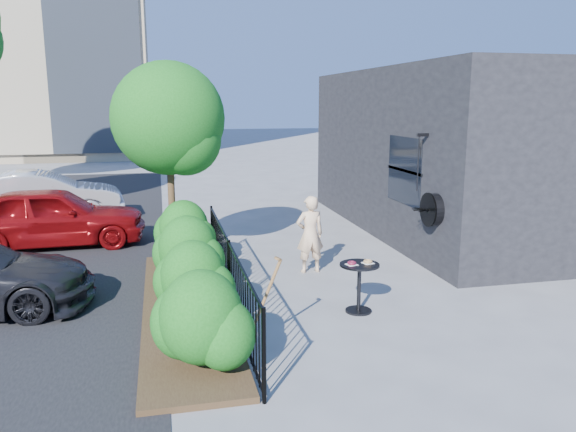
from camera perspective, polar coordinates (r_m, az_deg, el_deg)
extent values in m
plane|color=gray|center=(9.40, 3.32, -8.48)|extent=(120.00, 120.00, 0.00)
cube|color=black|center=(15.29, 18.82, 6.36)|extent=(6.00, 9.00, 4.00)
cube|color=black|center=(12.05, 11.78, 4.55)|extent=(0.04, 1.60, 1.40)
cube|color=black|center=(12.06, 11.80, 4.55)|extent=(0.05, 1.70, 0.06)
cylinder|color=black|center=(10.76, 14.52, 0.64)|extent=(0.18, 0.60, 0.60)
cylinder|color=black|center=(10.72, 14.04, 0.62)|extent=(0.03, 0.64, 0.64)
cube|color=black|center=(11.04, 13.59, 8.02)|extent=(0.25, 0.06, 0.06)
cylinder|color=black|center=(11.05, 13.08, 5.18)|extent=(0.02, 0.02, 1.05)
cylinder|color=black|center=(6.17, -2.46, -14.05)|extent=(0.05, 0.05, 1.10)
cylinder|color=black|center=(8.94, -5.96, -5.87)|extent=(0.05, 0.05, 1.10)
cylinder|color=black|center=(11.82, -7.73, -1.60)|extent=(0.05, 0.05, 1.10)
cube|color=black|center=(8.80, -6.03, -2.70)|extent=(0.03, 6.00, 0.03)
cube|color=black|center=(9.09, -5.90, -8.58)|extent=(0.03, 6.00, 0.03)
cylinder|color=black|center=(6.26, -2.63, -13.66)|extent=(0.02, 0.02, 1.04)
cylinder|color=black|center=(6.44, -2.95, -12.92)|extent=(0.02, 0.02, 1.04)
cylinder|color=black|center=(6.62, -3.26, -12.21)|extent=(0.02, 0.02, 1.04)
cylinder|color=black|center=(6.80, -3.55, -11.55)|extent=(0.02, 0.02, 1.04)
cylinder|color=black|center=(6.98, -3.82, -10.92)|extent=(0.02, 0.02, 1.04)
cylinder|color=black|center=(7.16, -4.08, -10.32)|extent=(0.02, 0.02, 1.04)
cylinder|color=black|center=(7.35, -4.32, -9.75)|extent=(0.02, 0.02, 1.04)
cylinder|color=black|center=(7.53, -4.55, -9.21)|extent=(0.02, 0.02, 1.04)
cylinder|color=black|center=(7.72, -4.77, -8.69)|extent=(0.02, 0.02, 1.04)
cylinder|color=black|center=(7.91, -4.98, -8.20)|extent=(0.02, 0.02, 1.04)
cylinder|color=black|center=(8.09, -5.18, -7.73)|extent=(0.02, 0.02, 1.04)
cylinder|color=black|center=(8.28, -5.36, -7.29)|extent=(0.02, 0.02, 1.04)
cylinder|color=black|center=(8.47, -5.54, -6.86)|extent=(0.02, 0.02, 1.04)
cylinder|color=black|center=(8.66, -5.72, -6.45)|extent=(0.02, 0.02, 1.04)
cylinder|color=black|center=(8.85, -5.88, -6.06)|extent=(0.02, 0.02, 1.04)
cylinder|color=black|center=(9.04, -6.04, -5.68)|extent=(0.02, 0.02, 1.04)
cylinder|color=black|center=(9.23, -6.19, -5.32)|extent=(0.02, 0.02, 1.04)
cylinder|color=black|center=(9.42, -6.33, -4.98)|extent=(0.02, 0.02, 1.04)
cylinder|color=black|center=(9.61, -6.47, -4.64)|extent=(0.02, 0.02, 1.04)
cylinder|color=black|center=(9.80, -6.60, -4.32)|extent=(0.02, 0.02, 1.04)
cylinder|color=black|center=(9.99, -6.73, -4.02)|extent=(0.02, 0.02, 1.04)
cylinder|color=black|center=(10.18, -6.85, -3.72)|extent=(0.02, 0.02, 1.04)
cylinder|color=black|center=(10.37, -6.97, -3.44)|extent=(0.02, 0.02, 1.04)
cylinder|color=black|center=(10.57, -7.09, -3.16)|extent=(0.02, 0.02, 1.04)
cylinder|color=black|center=(10.76, -7.20, -2.90)|extent=(0.02, 0.02, 1.04)
cylinder|color=black|center=(10.95, -7.30, -2.64)|extent=(0.02, 0.02, 1.04)
cylinder|color=black|center=(11.15, -7.40, -2.40)|extent=(0.02, 0.02, 1.04)
cylinder|color=black|center=(11.34, -7.50, -2.16)|extent=(0.02, 0.02, 1.04)
cylinder|color=black|center=(11.53, -7.60, -1.93)|extent=(0.02, 0.02, 1.04)
cylinder|color=black|center=(11.73, -7.69, -1.71)|extent=(0.02, 0.02, 1.04)
cube|color=#382616|center=(9.06, -10.35, -9.18)|extent=(1.30, 6.00, 0.08)
ellipsoid|color=#155C16|center=(6.77, -8.80, -10.39)|extent=(1.10, 1.10, 1.24)
ellipsoid|color=#155C16|center=(8.28, -9.62, -6.31)|extent=(1.10, 1.10, 1.24)
ellipsoid|color=#155C16|center=(9.72, -10.15, -3.65)|extent=(1.10, 1.10, 1.24)
ellipsoid|color=#155C16|center=(11.07, -10.51, -1.79)|extent=(1.10, 1.10, 1.24)
cylinder|color=#3F2B19|center=(11.46, -11.72, 1.16)|extent=(0.14, 0.14, 2.40)
sphere|color=#155C16|center=(11.29, -12.06, 9.38)|extent=(2.20, 2.20, 2.20)
sphere|color=#155C16|center=(11.11, -10.41, 7.71)|extent=(1.43, 1.43, 1.43)
cylinder|color=black|center=(8.71, 7.29, -4.94)|extent=(0.62, 0.62, 0.03)
cylinder|color=black|center=(8.82, 7.22, -7.31)|extent=(0.06, 0.06, 0.74)
cylinder|color=black|center=(8.94, 7.16, -9.52)|extent=(0.41, 0.41, 0.03)
cube|color=white|center=(8.64, 6.49, -4.92)|extent=(0.19, 0.19, 0.01)
cube|color=white|center=(8.75, 8.12, -4.75)|extent=(0.19, 0.19, 0.01)
torus|color=#530D18|center=(8.63, 6.50, -4.76)|extent=(0.14, 0.14, 0.05)
torus|color=#AD764A|center=(8.75, 8.12, -4.58)|extent=(0.14, 0.14, 0.05)
imported|color=beige|center=(10.67, 2.25, -1.87)|extent=(0.56, 0.39, 1.49)
cylinder|color=brown|center=(7.48, -2.35, -8.36)|extent=(0.47, 0.04, 1.06)
cube|color=gray|center=(7.67, -3.54, -12.52)|extent=(0.11, 0.16, 0.23)
cylinder|color=brown|center=(7.34, -1.06, -4.34)|extent=(0.09, 0.09, 0.06)
imported|color=maroon|center=(13.67, -22.83, -0.05)|extent=(4.09, 1.78, 1.37)
imported|color=#B6B6BB|center=(16.60, -23.69, 1.81)|extent=(4.36, 1.98, 1.39)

